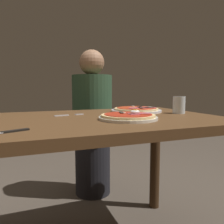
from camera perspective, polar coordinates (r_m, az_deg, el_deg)
The scene contains 7 objects.
dining_table at distance 1.10m, azimuth -5.21°, elevation -7.31°, with size 1.27×0.79×0.74m.
pizza_foreground at distance 1.02m, azimuth 4.15°, elevation -1.18°, with size 0.27×0.27×0.05m.
pizza_across_left at distance 1.36m, azimuth 6.21°, elevation 0.57°, with size 0.30×0.30×0.03m.
water_glass_near at distance 1.31m, azimuth 16.57°, elevation 1.47°, with size 0.07×0.07×0.10m.
fork at distance 1.18m, azimuth -11.39°, elevation -0.79°, with size 0.16×0.04×0.00m.
knife at distance 0.79m, azimuth -25.96°, elevation -4.68°, with size 0.19×0.10×0.01m.
diner_person at distance 1.85m, azimuth -4.99°, elevation -3.77°, with size 0.32×0.32×1.18m.
Camera 1 is at (-0.29, -1.03, 0.88)m, focal length 36.04 mm.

